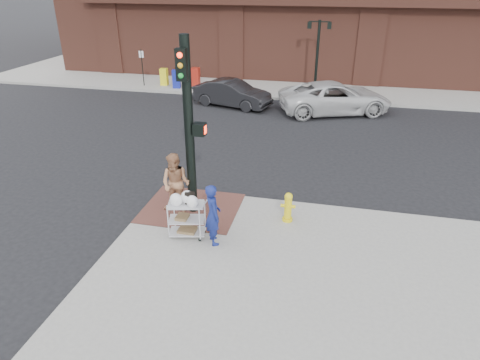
% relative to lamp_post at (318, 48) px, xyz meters
% --- Properties ---
extents(ground, '(220.00, 220.00, 0.00)m').
position_rel_lamp_post_xyz_m(ground, '(-2.00, -16.00, -2.62)').
color(ground, black).
rests_on(ground, ground).
extents(sidewalk_far, '(65.00, 36.00, 0.15)m').
position_rel_lamp_post_xyz_m(sidewalk_far, '(10.50, 16.00, -2.54)').
color(sidewalk_far, gray).
rests_on(sidewalk_far, ground).
extents(brick_curb_ramp, '(2.80, 2.40, 0.01)m').
position_rel_lamp_post_xyz_m(brick_curb_ramp, '(-2.60, -15.10, -2.46)').
color(brick_curb_ramp, brown).
rests_on(brick_curb_ramp, sidewalk_near).
extents(lamp_post, '(1.32, 0.22, 4.00)m').
position_rel_lamp_post_xyz_m(lamp_post, '(0.00, 0.00, 0.00)').
color(lamp_post, black).
rests_on(lamp_post, sidewalk_far).
extents(parking_sign, '(0.05, 0.05, 2.20)m').
position_rel_lamp_post_xyz_m(parking_sign, '(-10.50, -1.00, -1.37)').
color(parking_sign, black).
rests_on(parking_sign, sidewalk_far).
extents(traffic_signal_pole, '(0.61, 0.51, 5.00)m').
position_rel_lamp_post_xyz_m(traffic_signal_pole, '(-2.48, -15.23, 0.21)').
color(traffic_signal_pole, black).
rests_on(traffic_signal_pole, sidewalk_near).
extents(woman_blue, '(0.66, 0.72, 1.66)m').
position_rel_lamp_post_xyz_m(woman_blue, '(-1.45, -16.67, -1.64)').
color(woman_blue, navy).
rests_on(woman_blue, sidewalk_near).
extents(pedestrian_tan, '(0.94, 0.76, 1.81)m').
position_rel_lamp_post_xyz_m(pedestrian_tan, '(-2.94, -15.35, -1.56)').
color(pedestrian_tan, '#A9734F').
rests_on(pedestrian_tan, sidewalk_near).
extents(sedan_dark, '(4.46, 2.54, 1.39)m').
position_rel_lamp_post_xyz_m(sedan_dark, '(-4.14, -3.76, -1.92)').
color(sedan_dark, black).
rests_on(sedan_dark, ground).
extents(minivan_white, '(6.18, 4.38, 1.56)m').
position_rel_lamp_post_xyz_m(minivan_white, '(1.26, -3.74, -1.84)').
color(minivan_white, silver).
rests_on(minivan_white, ground).
extents(utility_cart, '(1.02, 0.72, 1.29)m').
position_rel_lamp_post_xyz_m(utility_cart, '(-2.22, -16.52, -1.88)').
color(utility_cart, '#B1B2B7').
rests_on(utility_cart, sidewalk_near).
extents(fire_hydrant, '(0.41, 0.29, 0.88)m').
position_rel_lamp_post_xyz_m(fire_hydrant, '(0.29, -15.16, -2.02)').
color(fire_hydrant, yellow).
rests_on(fire_hydrant, sidewalk_near).
extents(newsbox_red, '(0.48, 0.43, 1.13)m').
position_rel_lamp_post_xyz_m(newsbox_red, '(-7.27, -0.46, -1.90)').
color(newsbox_red, maroon).
rests_on(newsbox_red, sidewalk_far).
extents(newsbox_yellow, '(0.45, 0.41, 1.02)m').
position_rel_lamp_post_xyz_m(newsbox_yellow, '(-9.28, -0.62, -1.96)').
color(newsbox_yellow, yellow).
rests_on(newsbox_yellow, sidewalk_far).
extents(newsbox_blue, '(0.53, 0.49, 1.09)m').
position_rel_lamp_post_xyz_m(newsbox_blue, '(-8.28, -1.11, -1.92)').
color(newsbox_blue, navy).
rests_on(newsbox_blue, sidewalk_far).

